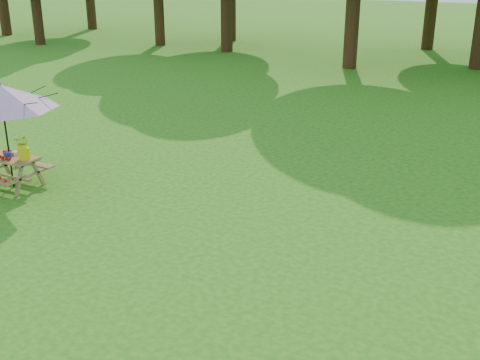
% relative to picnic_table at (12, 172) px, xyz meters
% --- Properties ---
extents(picnic_table, '(1.20, 1.32, 0.67)m').
position_rel_picnic_table_xyz_m(picnic_table, '(0.00, 0.00, 0.00)').
color(picnic_table, olive).
rests_on(picnic_table, ground).
extents(patio_umbrella, '(2.48, 2.48, 2.26)m').
position_rel_picnic_table_xyz_m(patio_umbrella, '(0.00, 0.00, 1.62)').
color(patio_umbrella, black).
rests_on(patio_umbrella, ground).
extents(produce_bins, '(0.33, 0.37, 0.13)m').
position_rel_picnic_table_xyz_m(produce_bins, '(-0.03, 0.03, 0.40)').
color(produce_bins, red).
rests_on(produce_bins, picnic_table).
extents(flower_bucket, '(0.39, 0.36, 0.53)m').
position_rel_picnic_table_xyz_m(flower_bucket, '(0.40, 0.04, 0.63)').
color(flower_bucket, yellow).
rests_on(flower_bucket, picnic_table).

